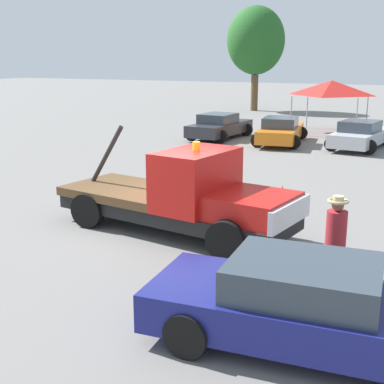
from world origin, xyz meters
name	(u,v)px	position (x,y,z in m)	size (l,w,h in m)	color
ground_plane	(174,231)	(0.00, 0.00, 0.00)	(160.00, 160.00, 0.00)	slate
tow_truck	(186,198)	(0.37, -0.05, 0.91)	(6.41, 2.91, 2.51)	black
foreground_car	(316,308)	(4.48, -4.00, 0.65)	(5.25, 2.34, 1.34)	navy
person_near_truck	(336,234)	(4.26, -1.66, 1.04)	(0.39, 0.39, 1.77)	#38383D
parked_car_charcoal	(219,126)	(-5.24, 15.04, 0.65)	(2.59, 4.70, 1.34)	#2D2D33
parked_car_orange	(281,131)	(-1.78, 14.74, 0.65)	(2.87, 5.07, 1.34)	orange
parked_car_silver	(361,135)	(2.08, 14.95, 0.65)	(2.76, 4.81, 1.34)	#B7B7BC
canopy_tent_red	(332,88)	(-0.43, 19.81, 2.55)	(3.61, 3.61, 2.97)	#9E9EA3
tree_left	(256,41)	(-8.90, 30.71, 5.52)	(4.61, 4.61, 8.23)	brown
traffic_cone	(282,195)	(1.64, 3.73, 0.25)	(0.40, 0.40, 0.55)	black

